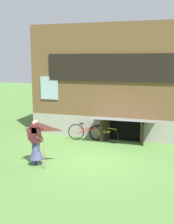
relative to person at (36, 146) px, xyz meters
name	(u,v)px	position (x,y,z in m)	size (l,w,h in m)	color
ground_plane	(90,161)	(1.73, 0.92, -0.68)	(60.00, 60.00, 0.00)	#56843D
log_house	(119,79)	(1.73, 6.28, 1.96)	(7.75, 5.84, 5.28)	#9E998E
person	(36,146)	(0.00, 0.00, 0.00)	(0.61, 0.52, 1.61)	#474C75
kite	(37,135)	(0.37, -0.61, 0.59)	(1.01, 1.14, 1.54)	#E54C7F
bicycle_yellow	(103,134)	(1.59, 3.46, -0.33)	(1.51, 0.47, 0.71)	black
bicycle_red	(87,132)	(0.83, 3.45, -0.29)	(1.75, 0.36, 0.80)	black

